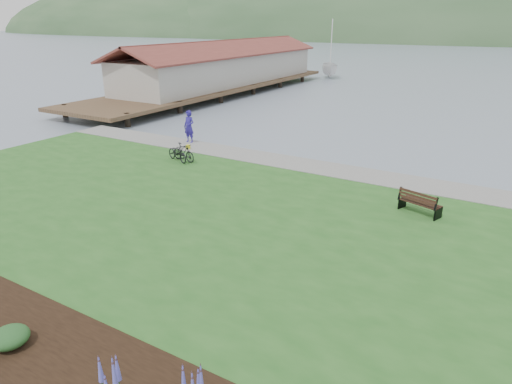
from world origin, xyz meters
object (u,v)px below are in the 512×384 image
bicycle_a (177,153)px  sailboat (329,78)px  park_bench (419,202)px  person (189,124)px

bicycle_a → sailboat: size_ratio=0.07×
park_bench → sailboat: sailboat is taller
bicycle_a → sailboat: bearing=31.0°
sailboat → park_bench: bearing=-88.8°
person → bicycle_a: size_ratio=1.33×
person → sailboat: bearing=101.7°
park_bench → sailboat: size_ratio=0.07×
bicycle_a → person: bearing=48.9°
person → sailboat: size_ratio=0.10×
sailboat → bicycle_a: bearing=-103.8°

